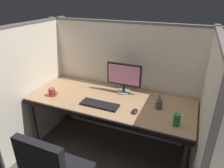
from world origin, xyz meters
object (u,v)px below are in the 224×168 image
Objects in this scene: computer_mouse at (135,111)px; soda_can at (177,120)px; monitor_center at (124,76)px; coffee_mug at (52,92)px; keyboard_main at (100,105)px; pen_cup at (159,104)px; desk at (110,104)px.

soda_can is (0.42, -0.06, 0.04)m from computer_mouse.
monitor_center reaches higher than coffee_mug.
keyboard_main is (-0.13, -0.41, -0.20)m from monitor_center.
pen_cup reaches higher than soda_can.
desk is 15.08× the size of coffee_mug.
coffee_mug is (-0.68, -0.17, 0.10)m from desk.
keyboard_main is 3.52× the size of soda_can.
monitor_center reaches higher than computer_mouse.
pen_cup reaches higher than desk.
soda_can reaches higher than desk.
monitor_center is at bearing 124.09° from computer_mouse.
keyboard_main is 3.41× the size of coffee_mug.
coffee_mug reaches higher than keyboard_main.
desk is 0.57m from pen_cup.
coffee_mug is (-1.24, -0.21, -0.00)m from pen_cup.
monitor_center is (0.08, 0.26, 0.27)m from desk.
computer_mouse is (0.34, -0.14, 0.07)m from desk.
soda_can reaches higher than computer_mouse.
monitor_center reaches higher than soda_can.
computer_mouse is at bearing 171.80° from soda_can.
keyboard_main is 4.48× the size of computer_mouse.
soda_can is at bearing -8.20° from computer_mouse.
desk is at bearing 157.85° from computer_mouse.
computer_mouse is at bearing 1.60° from coffee_mug.
keyboard_main is at bearing -107.85° from monitor_center.
soda_can is (0.82, -0.05, 0.05)m from keyboard_main.
soda_can is (0.21, -0.24, 0.01)m from pen_cup.
coffee_mug is at bearing 178.74° from soda_can.
desk is at bearing 69.55° from keyboard_main.
desk is 0.17m from keyboard_main.
keyboard_main is at bearing 1.38° from coffee_mug.
monitor_center is at bearing 155.89° from pen_cup.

